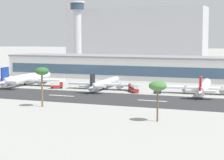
% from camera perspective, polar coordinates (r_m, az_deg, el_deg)
% --- Properties ---
extents(ground_plane, '(1400.00, 1400.00, 0.00)m').
position_cam_1_polar(ground_plane, '(193.36, -6.46, -1.90)').
color(ground_plane, '#9E9E99').
extents(runway_strip, '(800.00, 32.78, 0.08)m').
position_cam_1_polar(runway_strip, '(190.18, -6.97, -2.03)').
color(runway_strip, '#2D2D30').
rests_on(runway_strip, ground_plane).
extents(runway_centreline_dash_4, '(12.00, 1.20, 0.01)m').
position_cam_1_polar(runway_centreline_dash_4, '(189.59, -6.63, -2.03)').
color(runway_centreline_dash_4, white).
rests_on(runway_centreline_dash_4, runway_strip).
extents(runway_centreline_dash_5, '(12.00, 1.20, 0.01)m').
position_cam_1_polar(runway_centreline_dash_5, '(174.58, 5.24, -2.70)').
color(runway_centreline_dash_5, white).
rests_on(runway_centreline_dash_5, runway_strip).
extents(terminal_building, '(169.43, 28.54, 13.64)m').
position_cam_1_polar(terminal_building, '(261.89, 3.91, 1.66)').
color(terminal_building, silver).
rests_on(terminal_building, ground_plane).
extents(control_tower, '(10.91, 10.91, 50.85)m').
position_cam_1_polar(control_tower, '(326.10, -4.54, 6.51)').
color(control_tower, silver).
rests_on(control_tower, ground_plane).
extents(distant_hotel_block, '(117.51, 29.12, 48.84)m').
position_cam_1_polar(distant_hotel_block, '(372.27, 3.10, 5.62)').
color(distant_hotel_block, '#BCBCC1').
rests_on(distant_hotel_block, ground_plane).
extents(airliner_navy_tail_gate_0, '(42.00, 51.56, 10.76)m').
position_cam_1_polar(airliner_navy_tail_gate_0, '(231.66, -11.28, 0.16)').
color(airliner_navy_tail_gate_0, white).
rests_on(airliner_navy_tail_gate_0, ground_plane).
extents(airliner_black_tail_gate_1, '(35.70, 42.37, 8.84)m').
position_cam_1_polar(airliner_black_tail_gate_1, '(209.26, -1.09, -0.50)').
color(airliner_black_tail_gate_1, silver).
rests_on(airliner_black_tail_gate_1, ground_plane).
extents(airliner_red_tail_gate_2, '(36.06, 44.82, 9.36)m').
position_cam_1_polar(airliner_red_tail_gate_2, '(197.05, 11.86, -0.97)').
color(airliner_red_tail_gate_2, white).
rests_on(airliner_red_tail_gate_2, ground_plane).
extents(service_box_truck_0, '(6.39, 5.10, 3.25)m').
position_cam_1_polar(service_box_truck_0, '(215.57, -7.24, -0.63)').
color(service_box_truck_0, '#B2231E').
rests_on(service_box_truck_0, ground_plane).
extents(service_baggage_tug_1, '(3.57, 3.08, 2.20)m').
position_cam_1_polar(service_baggage_tug_1, '(196.30, 5.93, -1.47)').
color(service_baggage_tug_1, '#2D3338').
rests_on(service_baggage_tug_1, ground_plane).
extents(service_fuel_truck_2, '(6.96, 8.48, 3.95)m').
position_cam_1_polar(service_fuel_truck_2, '(199.97, 2.81, -1.03)').
color(service_fuel_truck_2, '#B2231E').
rests_on(service_fuel_truck_2, ground_plane).
extents(palm_tree_0, '(5.27, 5.27, 14.53)m').
position_cam_1_polar(palm_tree_0, '(160.28, -9.14, 1.01)').
color(palm_tree_0, brown).
rests_on(palm_tree_0, ground_plane).
extents(palm_tree_1, '(5.45, 5.45, 12.35)m').
position_cam_1_polar(palm_tree_1, '(132.05, 5.99, -0.85)').
color(palm_tree_1, brown).
rests_on(palm_tree_1, ground_plane).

